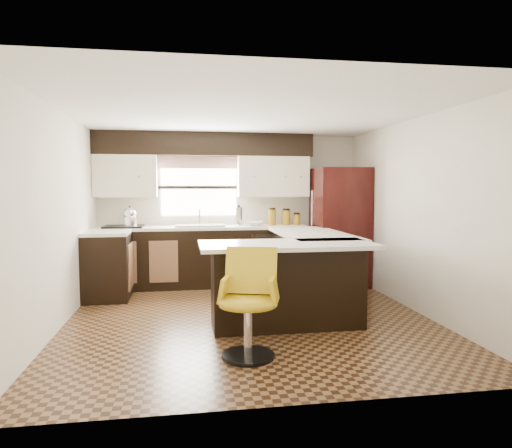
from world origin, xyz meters
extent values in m
plane|color=#49301A|center=(0.00, 0.00, 0.00)|extent=(4.40, 4.40, 0.00)
plane|color=silver|center=(0.00, 0.00, 2.40)|extent=(4.40, 4.40, 0.00)
plane|color=beige|center=(0.00, 2.20, 1.20)|extent=(4.40, 0.00, 4.40)
plane|color=beige|center=(0.00, -2.20, 1.20)|extent=(4.40, 0.00, 4.40)
plane|color=beige|center=(-2.10, 0.00, 1.20)|extent=(0.00, 4.40, 4.40)
plane|color=beige|center=(2.10, 0.00, 1.20)|extent=(0.00, 4.40, 4.40)
cube|color=black|center=(-0.45, 1.90, 0.45)|extent=(3.30, 0.60, 0.90)
cube|color=black|center=(-1.80, 1.25, 0.45)|extent=(0.60, 0.70, 0.90)
cube|color=silver|center=(-0.45, 1.90, 0.92)|extent=(3.30, 0.60, 0.04)
cube|color=silver|center=(-1.80, 1.25, 0.92)|extent=(0.60, 0.70, 0.04)
cube|color=black|center=(-0.40, 2.03, 2.22)|extent=(3.40, 0.35, 0.36)
cube|color=beige|center=(-1.62, 2.03, 1.72)|extent=(0.94, 0.35, 0.64)
cube|color=beige|center=(0.68, 2.03, 1.72)|extent=(1.14, 0.35, 0.64)
cube|color=white|center=(-0.50, 2.18, 1.55)|extent=(1.20, 0.02, 0.90)
cube|color=#D19B93|center=(-0.50, 2.14, 1.94)|extent=(1.30, 0.06, 0.18)
cube|color=#B2B2B7|center=(-0.50, 1.88, 0.96)|extent=(0.75, 0.45, 0.03)
cube|color=black|center=(0.55, 1.61, 0.43)|extent=(0.58, 0.03, 0.78)
cube|color=black|center=(-1.65, 1.88, 0.96)|extent=(0.58, 0.50, 0.02)
cube|color=black|center=(0.90, 0.62, 0.45)|extent=(0.60, 1.95, 0.90)
cube|color=black|center=(0.38, -0.35, 0.45)|extent=(1.65, 0.60, 0.90)
cube|color=silver|center=(0.95, 0.62, 0.92)|extent=(0.84, 1.95, 0.04)
cube|color=silver|center=(0.35, -0.44, 0.92)|extent=(1.89, 0.84, 0.04)
cube|color=black|center=(1.68, 1.64, 0.93)|extent=(0.79, 0.76, 1.85)
cylinder|color=silver|center=(0.11, 1.90, 1.09)|extent=(0.13, 0.13, 0.29)
imported|color=white|center=(0.37, 1.90, 0.98)|extent=(0.34, 0.34, 0.06)
cylinder|color=#906614|center=(0.65, 1.92, 1.07)|extent=(0.13, 0.13, 0.25)
cylinder|color=#906614|center=(0.88, 1.92, 1.06)|extent=(0.14, 0.14, 0.23)
cylinder|color=#906614|center=(1.06, 1.92, 1.03)|extent=(0.12, 0.12, 0.17)
camera|label=1|loc=(-0.75, -5.24, 1.54)|focal=32.00mm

